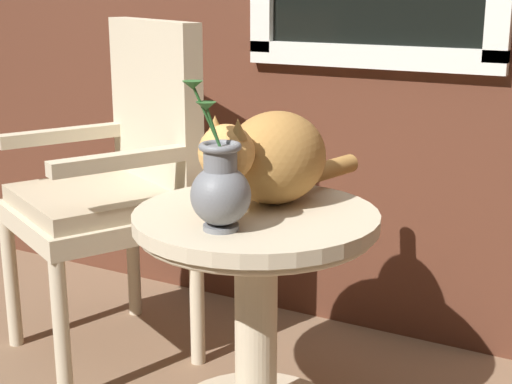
% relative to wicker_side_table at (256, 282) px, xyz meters
% --- Properties ---
extents(wicker_side_table, '(0.60, 0.60, 0.58)m').
position_rel_wicker_side_table_xyz_m(wicker_side_table, '(0.00, 0.00, 0.00)').
color(wicker_side_table, beige).
rests_on(wicker_side_table, ground_plane).
extents(wicker_chair, '(0.64, 0.63, 1.01)m').
position_rel_wicker_side_table_xyz_m(wicker_chair, '(-0.58, 0.19, 0.16)').
color(wicker_chair, beige).
rests_on(wicker_chair, ground_plane).
extents(cat, '(0.29, 0.55, 0.24)m').
position_rel_wicker_side_table_xyz_m(cat, '(-0.00, 0.08, 0.30)').
color(cat, '#AD7A3D').
rests_on(cat, wicker_side_table).
extents(pewter_vase_with_ivy, '(0.14, 0.14, 0.33)m').
position_rel_wicker_side_table_xyz_m(pewter_vase_with_ivy, '(-0.00, -0.16, 0.28)').
color(pewter_vase_with_ivy, slate).
rests_on(pewter_vase_with_ivy, wicker_side_table).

